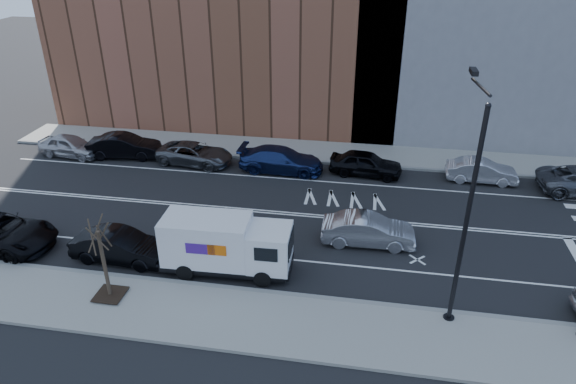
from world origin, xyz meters
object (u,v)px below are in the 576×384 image
(fedex_van, at_px, (226,244))
(far_parked_b, at_px, (124,146))
(driving_sedan, at_px, (368,230))
(far_parked_a, at_px, (70,146))

(fedex_van, height_order, far_parked_b, fedex_van)
(driving_sedan, bearing_deg, far_parked_a, 67.77)
(fedex_van, distance_m, far_parked_a, 17.91)
(far_parked_a, xyz_separation_m, far_parked_b, (3.73, 0.43, 0.05))
(far_parked_a, bearing_deg, driving_sedan, -103.67)
(fedex_van, bearing_deg, far_parked_b, 130.61)
(far_parked_a, distance_m, far_parked_b, 3.76)
(fedex_van, distance_m, far_parked_b, 15.45)
(far_parked_a, distance_m, driving_sedan, 21.79)
(far_parked_b, xyz_separation_m, driving_sedan, (16.67, -8.06, -0.05))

